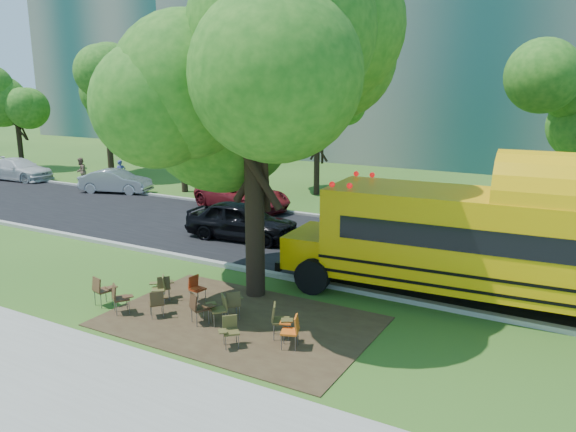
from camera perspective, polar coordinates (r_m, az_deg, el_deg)
The scene contains 32 objects.
ground at distance 16.02m, azimuth -6.96°, elevation -9.27°, with size 160.00×160.00×0.00m, color #274C18.
sidewalk at distance 12.77m, azimuth -20.91°, elevation -16.23°, with size 60.00×4.00×0.04m, color gray.
dirt_patch at distance 15.10m, azimuth -4.99°, elevation -10.61°, with size 7.00×4.50×0.03m, color #382819.
asphalt_road at distance 21.70m, azimuth 4.04°, elevation -3.04°, with size 80.00×8.00×0.04m, color black.
kerb_near at distance 18.32m, azimuth -1.38°, elevation -5.97°, with size 80.00×0.25×0.14m, color gray.
kerb_far at distance 25.33m, azimuth 8.05°, elevation -0.62°, with size 80.00×0.25×0.14m, color gray.
building_main at distance 50.95m, azimuth 10.54°, elevation 18.65°, with size 38.00×16.00×22.00m, color slate.
building_left at distance 69.99m, azimuth -13.17°, elevation 16.21°, with size 26.00×14.00×20.00m, color slate.
bg_tree_0 at distance 32.48m, azimuth -10.76°, elevation 10.38°, with size 5.20×5.20×7.18m.
bg_tree_1 at distance 39.43m, azimuth -18.02°, elevation 11.66°, with size 6.00×6.00×8.40m.
bg_tree_2 at distance 31.16m, azimuth 2.99°, elevation 9.82°, with size 4.80×4.80×6.62m.
bg_tree_5 at distance 45.05m, azimuth -25.97°, elevation 10.36°, with size 5.40×5.40×7.51m.
main_tree at distance 15.71m, azimuth -3.60°, elevation 12.87°, with size 7.20×7.20×9.62m.
school_bus at distance 16.45m, azimuth 23.81°, elevation -2.95°, with size 13.19×3.76×3.18m.
chair_0 at distance 16.69m, azimuth -18.43°, elevation -6.97°, with size 0.65×0.51×0.86m.
chair_1 at distance 15.97m, azimuth -16.77°, elevation -7.79°, with size 0.73×0.57×0.86m.
chair_2 at distance 15.50m, azimuth -13.13°, elevation -8.41°, with size 0.53×0.67×0.78m.
chair_3 at distance 14.81m, azimuth -6.95°, elevation -9.10°, with size 0.70×0.55×0.81m.
chair_4 at distance 14.85m, azimuth -9.09°, elevation -9.00°, with size 0.71×0.56×0.86m.
chair_5 at distance 13.61m, azimuth -5.96°, elevation -11.28°, with size 0.53×0.66×0.77m.
chair_6 at distance 13.45m, azimuth 0.39°, elevation -11.33°, with size 0.64×0.57×0.84m.
chair_7 at distance 13.91m, azimuth -0.93°, elevation -10.30°, with size 0.74×0.61×0.90m.
chair_8 at distance 16.60m, azimuth -12.46°, elevation -6.89°, with size 0.53×0.67×0.78m.
chair_9 at distance 16.49m, azimuth -12.87°, elevation -6.97°, with size 0.69×0.55×0.81m.
chair_10 at distance 16.33m, azimuth -9.35°, elevation -7.07°, with size 0.46×0.56×0.78m.
chair_11 at distance 15.06m, azimuth -5.58°, elevation -8.68°, with size 0.55×0.70×0.81m.
black_car at distance 22.48m, azimuth -4.71°, elevation -0.47°, with size 1.84×4.57×1.56m, color black.
bg_car_silver at distance 33.50m, azimuth -17.10°, elevation 3.39°, with size 1.41×4.05×1.33m, color #9D9CA2.
bg_car_white at distance 40.18m, azimuth -25.70°, elevation 4.28°, with size 1.97×4.85×1.41m, color silver.
bg_car_red at distance 27.85m, azimuth -4.66°, elevation 2.15°, with size 2.44×5.30×1.47m, color maroon.
pedestrian_a at distance 35.63m, azimuth -16.60°, elevation 4.19°, with size 0.58×0.38×1.59m, color navy.
pedestrian_b at distance 36.91m, azimuth -20.29°, elevation 4.29°, with size 0.81×0.63×1.67m, color brown.
Camera 1 is at (8.89, -11.83, 6.14)m, focal length 35.00 mm.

